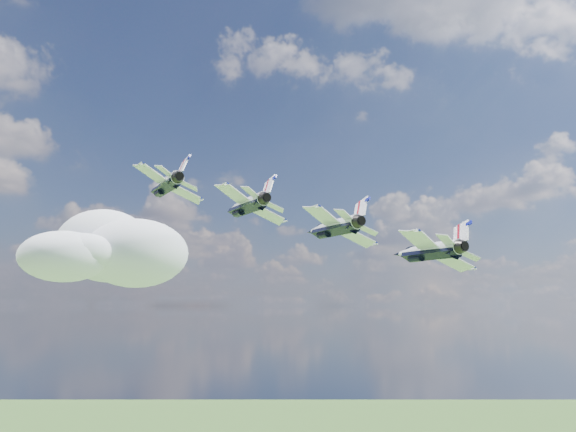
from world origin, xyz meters
TOP-DOWN VIEW (x-y plane):
  - cloud_far at (62.02, 224.95)m, footprint 67.70×53.19m
  - jet_0 at (-6.28, 16.20)m, footprint 12.94×15.99m
  - jet_1 at (1.23, 7.23)m, footprint 12.94×15.99m
  - jet_2 at (8.74, -1.74)m, footprint 12.94×15.99m
  - jet_3 at (16.25, -10.71)m, footprint 12.94×15.99m

SIDE VIEW (x-z plane):
  - jet_3 at x=16.25m, z-range 147.52..155.74m
  - jet_2 at x=8.74m, z-range 150.81..159.02m
  - jet_1 at x=1.23m, z-range 154.09..162.30m
  - jet_0 at x=-6.28m, z-range 157.38..165.59m
  - cloud_far at x=62.02m, z-range 158.55..185.15m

